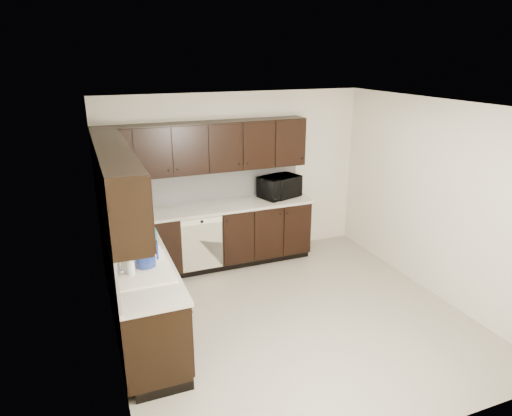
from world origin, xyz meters
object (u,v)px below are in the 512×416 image
Objects in this scene: blue_pitcher at (145,254)px; toaster_oven at (123,207)px; storage_bin at (123,218)px; microwave at (279,187)px; sink at (144,275)px.

toaster_oven is at bearing 79.51° from blue_pitcher.
storage_bin is 1.32m from blue_pitcher.
storage_bin is at bearing 81.87° from blue_pitcher.
blue_pitcher is (-2.27, -1.71, -0.01)m from microwave.
toaster_oven is (-2.30, 0.03, -0.06)m from microwave.
sink reaches higher than toaster_oven.
storage_bin is (-0.05, -0.42, -0.01)m from toaster_oven.
toaster_oven is at bearing 83.62° from storage_bin.
sink is 2.68× the size of blue_pitcher.
toaster_oven reaches higher than storage_bin.
storage_bin is (-2.34, -0.39, -0.07)m from microwave.
toaster_oven is at bearing 90.04° from sink.
toaster_oven is 1.11× the size of blue_pitcher.
blue_pitcher is at bearing -68.14° from toaster_oven.
sink is 1.37m from storage_bin.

